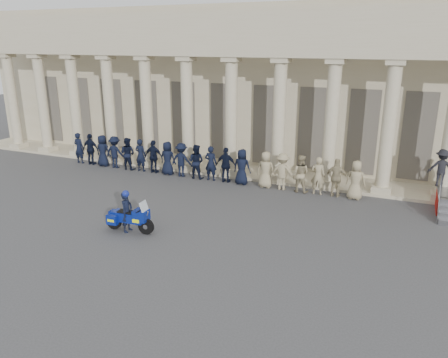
# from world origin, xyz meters

# --- Properties ---
(ground) EXTENTS (90.00, 90.00, 0.00)m
(ground) POSITION_xyz_m (0.00, 0.00, 0.00)
(ground) COLOR #3C3C3F
(ground) RESTS_ON ground
(building) EXTENTS (40.00, 12.50, 9.00)m
(building) POSITION_xyz_m (-0.00, 14.74, 4.52)
(building) COLOR tan
(building) RESTS_ON ground
(officer_rank) EXTENTS (16.87, 0.70, 1.85)m
(officer_rank) POSITION_xyz_m (-2.65, 6.87, 0.93)
(officer_rank) COLOR black
(officer_rank) RESTS_ON ground
(motorcycle) EXTENTS (2.06, 0.85, 1.32)m
(motorcycle) POSITION_xyz_m (-2.10, -0.30, 0.57)
(motorcycle) COLOR black
(motorcycle) RESTS_ON ground
(rider) EXTENTS (0.41, 0.60, 1.67)m
(rider) POSITION_xyz_m (-2.21, -0.31, 0.84)
(rider) COLOR black
(rider) RESTS_ON ground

